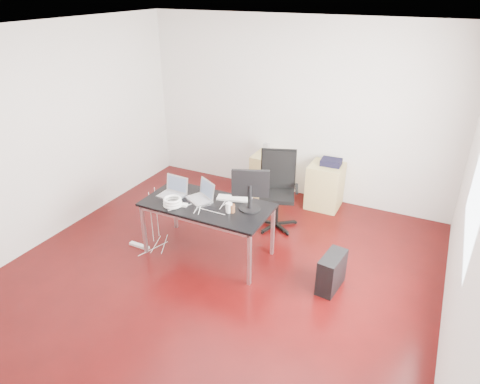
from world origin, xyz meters
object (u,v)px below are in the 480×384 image
at_px(desk, 207,208).
at_px(filing_cabinet_left, 269,175).
at_px(pc_tower, 331,272).
at_px(office_chair, 277,186).
at_px(filing_cabinet_right, 325,186).

bearing_deg(desk, filing_cabinet_left, 89.22).
bearing_deg(pc_tower, filing_cabinet_left, 136.38).
height_order(desk, pc_tower, desk).
bearing_deg(office_chair, pc_tower, -64.28).
bearing_deg(desk, filing_cabinet_right, 63.46).
xyz_separation_m(desk, pc_tower, (1.62, 0.02, -0.46)).
distance_m(desk, filing_cabinet_right, 2.20).
distance_m(desk, filing_cabinet_left, 1.97).
height_order(filing_cabinet_right, pc_tower, filing_cabinet_right).
relative_size(desk, office_chair, 1.48).
distance_m(desk, pc_tower, 1.69).
xyz_separation_m(desk, filing_cabinet_left, (0.03, 1.94, -0.33)).
distance_m(desk, office_chair, 1.22).
xyz_separation_m(office_chair, filing_cabinet_left, (-0.47, 0.83, -0.26)).
relative_size(filing_cabinet_left, pc_tower, 1.56).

